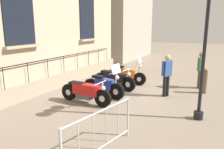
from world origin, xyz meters
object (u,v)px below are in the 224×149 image
pedestrian_standing (167,73)px  pedestrian_walking (200,68)px  crowd_barrier (100,131)px  bollard (205,81)px  motorcycle_orange (125,75)px  lamppost (208,10)px  motorcycle_red (85,92)px  motorcycle_blue (104,86)px  motorcycle_black (114,79)px

pedestrian_standing → pedestrian_walking: pedestrian_standing is taller
crowd_barrier → bollard: (1.66, 5.93, -0.03)m
motorcycle_orange → lamppost: 5.45m
motorcycle_red → crowd_barrier: (2.14, -2.60, 0.13)m
motorcycle_blue → pedestrian_walking: size_ratio=1.17×
pedestrian_standing → pedestrian_walking: (1.09, 1.89, -0.03)m
pedestrian_standing → motorcycle_red: bearing=-138.3°
motorcycle_blue → motorcycle_black: motorcycle_blue is taller
motorcycle_blue → lamppost: 4.63m
crowd_barrier → bollard: size_ratio=2.01×
motorcycle_orange → pedestrian_standing: pedestrian_standing is taller
crowd_barrier → pedestrian_walking: (1.39, 6.66, 0.37)m
motorcycle_orange → motorcycle_blue: bearing=-88.3°
pedestrian_standing → lamppost: bearing=-50.8°
motorcycle_blue → motorcycle_orange: (-0.07, 2.27, -0.01)m
motorcycle_blue → motorcycle_black: (-0.14, 1.21, -0.00)m
crowd_barrier → pedestrian_walking: 6.82m
motorcycle_orange → crowd_barrier: 6.18m
motorcycle_blue → motorcycle_black: 1.22m
motorcycle_red → motorcycle_blue: bearing=76.7°
crowd_barrier → motorcycle_black: bearing=113.2°
motorcycle_black → motorcycle_orange: size_ratio=1.00×
motorcycle_blue → bollard: bearing=33.5°
motorcycle_blue → motorcycle_orange: motorcycle_orange is taller
motorcycle_red → bollard: (3.79, 3.33, 0.10)m
motorcycle_black → lamppost: lamppost is taller
lamppost → pedestrian_walking: (-0.35, 3.65, -2.30)m
bollard → pedestrian_walking: (-0.27, 0.73, 0.40)m
motorcycle_black → pedestrian_standing: bearing=-0.3°
motorcycle_black → bollard: 3.88m
motorcycle_orange → pedestrian_standing: bearing=-25.2°
crowd_barrier → motorcycle_blue: bearing=118.1°
pedestrian_walking → crowd_barrier: bearing=-101.8°
motorcycle_black → motorcycle_orange: bearing=85.9°
motorcycle_orange → pedestrian_standing: size_ratio=1.27×
motorcycle_orange → pedestrian_walking: (3.37, 0.81, 0.50)m
motorcycle_blue → bollard: (3.56, 2.36, 0.09)m
motorcycle_blue → pedestrian_standing: 2.57m
motorcycle_red → lamppost: lamppost is taller
motorcycle_blue → pedestrian_standing: pedestrian_standing is taller
crowd_barrier → bollard: bollard is taller
bollard → motorcycle_red: bearing=-138.7°
motorcycle_orange → lamppost: lamppost is taller
motorcycle_black → pedestrian_walking: 3.95m
lamppost → motorcycle_red: bearing=-173.9°
motorcycle_orange → pedestrian_walking: size_ratio=1.31×
crowd_barrier → pedestrian_standing: bearing=86.3°
bollard → pedestrian_standing: 1.83m
pedestrian_walking → motorcycle_red: bearing=-131.0°
motorcycle_red → bollard: bollard is taller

